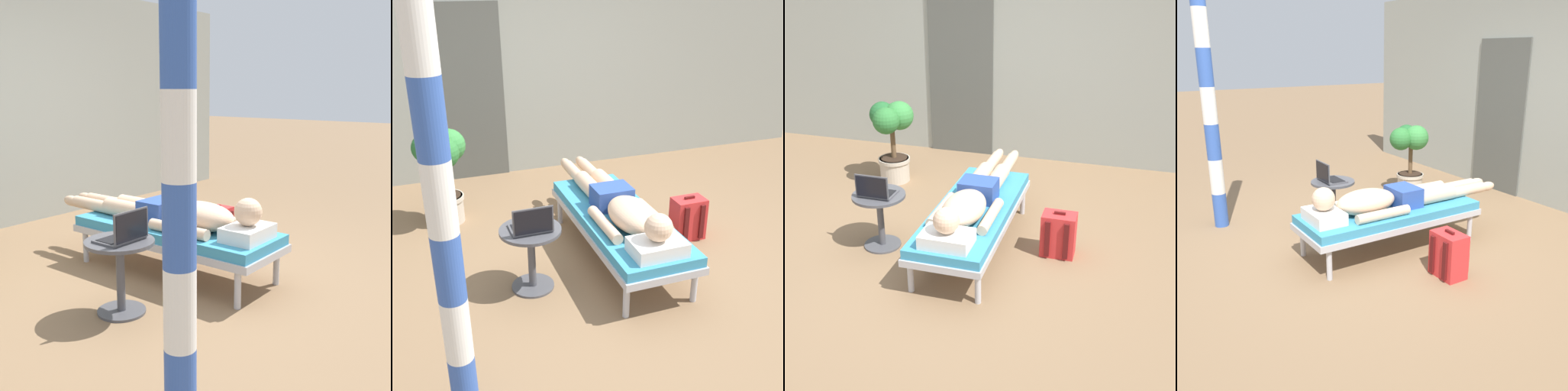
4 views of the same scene
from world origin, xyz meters
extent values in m
plane|color=#846647|center=(0.00, 0.00, 0.00)|extent=(40.00, 40.00, 0.00)
cube|color=#999E93|center=(0.18, 2.54, 1.35)|extent=(7.60, 0.20, 2.70)
cube|color=#545651|center=(-0.71, 2.43, 1.02)|extent=(0.84, 0.03, 2.04)
cylinder|color=#B7B7BC|center=(-0.10, 0.84, 0.14)|extent=(0.05, 0.05, 0.28)
cylinder|color=#B7B7BC|center=(0.47, 0.84, 0.14)|extent=(0.05, 0.05, 0.28)
cylinder|color=#B7B7BC|center=(-0.10, -0.77, 0.14)|extent=(0.05, 0.05, 0.28)
cylinder|color=#B7B7BC|center=(0.47, -0.77, 0.14)|extent=(0.05, 0.05, 0.28)
cube|color=#B7B7BC|center=(0.18, 0.03, 0.31)|extent=(0.66, 1.82, 0.06)
cube|color=teal|center=(0.18, 0.03, 0.38)|extent=(0.64, 1.78, 0.08)
cube|color=white|center=(0.18, -0.68, 0.47)|extent=(0.40, 0.28, 0.11)
sphere|color=beige|center=(0.18, -0.68, 0.64)|extent=(0.21, 0.21, 0.21)
ellipsoid|color=beige|center=(0.18, -0.24, 0.54)|extent=(0.35, 0.60, 0.23)
cylinder|color=beige|center=(-0.04, -0.19, 0.46)|extent=(0.09, 0.55, 0.09)
cylinder|color=beige|center=(0.40, -0.19, 0.46)|extent=(0.09, 0.55, 0.09)
cube|color=#2D4C9E|center=(0.18, 0.19, 0.52)|extent=(0.33, 0.26, 0.19)
cylinder|color=beige|center=(0.10, 0.53, 0.49)|extent=(0.15, 0.42, 0.15)
cylinder|color=beige|center=(0.10, 0.96, 0.47)|extent=(0.11, 0.44, 0.11)
ellipsoid|color=beige|center=(0.10, 1.25, 0.47)|extent=(0.09, 0.20, 0.10)
cylinder|color=beige|center=(0.27, 0.53, 0.49)|extent=(0.15, 0.42, 0.15)
cylinder|color=beige|center=(0.27, 0.96, 0.47)|extent=(0.11, 0.44, 0.11)
ellipsoid|color=beige|center=(0.27, 1.25, 0.47)|extent=(0.09, 0.20, 0.10)
cylinder|color=#4C4C51|center=(-0.64, -0.17, 0.01)|extent=(0.34, 0.34, 0.02)
cylinder|color=#4C4C51|center=(-0.64, -0.17, 0.26)|extent=(0.06, 0.06, 0.48)
cylinder|color=#4C4C51|center=(-0.64, -0.17, 0.51)|extent=(0.48, 0.48, 0.02)
cube|color=#4C4C51|center=(-0.64, -0.17, 0.53)|extent=(0.31, 0.22, 0.02)
cube|color=black|center=(-0.64, -0.16, 0.54)|extent=(0.27, 0.15, 0.00)
cube|color=#4C4C51|center=(-0.64, -0.28, 0.64)|extent=(0.31, 0.01, 0.21)
cube|color=black|center=(-0.64, -0.29, 0.64)|extent=(0.29, 0.00, 0.19)
cube|color=red|center=(0.95, 0.14, 0.20)|extent=(0.30, 0.20, 0.40)
cube|color=red|center=(0.95, 0.26, 0.13)|extent=(0.23, 0.04, 0.18)
cube|color=#531212|center=(0.86, 0.03, 0.20)|extent=(0.04, 0.02, 0.34)
cube|color=#531212|center=(1.03, 0.03, 0.20)|extent=(0.04, 0.02, 0.34)
cube|color=#531212|center=(0.95, 0.14, 0.41)|extent=(0.10, 0.02, 0.02)
cylinder|color=#BFB29E|center=(-1.16, 1.27, 0.14)|extent=(0.34, 0.34, 0.28)
cylinder|color=#BFB29E|center=(-1.16, 1.27, 0.26)|extent=(0.37, 0.37, 0.04)
cylinder|color=#332319|center=(-1.16, 1.27, 0.29)|extent=(0.31, 0.31, 0.01)
cylinder|color=brown|center=(-1.16, 1.27, 0.52)|extent=(0.06, 0.06, 0.48)
sphere|color=#38843D|center=(-1.07, 1.29, 0.79)|extent=(0.32, 0.32, 0.32)
sphere|color=#429347|center=(-1.18, 1.43, 0.79)|extent=(0.22, 0.22, 0.22)
sphere|color=#23602D|center=(-1.27, 1.28, 0.79)|extent=(0.29, 0.29, 0.29)
sphere|color=#2D7233|center=(-1.14, 1.09, 0.78)|extent=(0.30, 0.30, 0.30)
cylinder|color=#3359B2|center=(-1.31, -1.24, 0.19)|extent=(0.15, 0.15, 0.38)
cylinder|color=white|center=(-1.31, -1.24, 0.57)|extent=(0.15, 0.15, 0.38)
cylinder|color=#3359B2|center=(-1.31, -1.24, 0.96)|extent=(0.15, 0.15, 0.38)
cylinder|color=white|center=(-1.31, -1.24, 1.34)|extent=(0.15, 0.15, 0.38)
cylinder|color=#3359B2|center=(-1.31, -1.24, 1.72)|extent=(0.15, 0.15, 0.38)
cylinder|color=white|center=(-1.31, -1.24, 2.10)|extent=(0.15, 0.15, 0.38)
camera|label=1|loc=(-2.91, -2.56, 1.53)|focal=46.16mm
camera|label=2|loc=(-1.39, -3.49, 2.30)|focal=45.89mm
camera|label=3|loc=(1.49, -4.20, 2.60)|focal=50.72mm
camera|label=4|loc=(3.62, -2.30, 1.89)|focal=41.46mm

